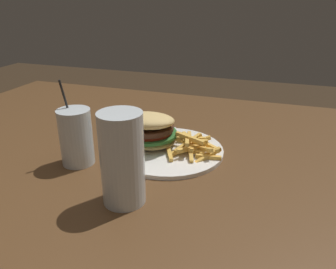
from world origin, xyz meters
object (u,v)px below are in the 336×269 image
spoon (137,127)px  juice_glass (76,138)px  beer_glass (122,162)px  meal_plate_near (157,137)px

spoon → juice_glass: bearing=59.5°
beer_glass → juice_glass: 0.20m
juice_glass → spoon: juice_glass is taller
juice_glass → spoon: size_ratio=1.34×
meal_plate_near → beer_glass: beer_glass is taller
meal_plate_near → juice_glass: juice_glass is taller
juice_glass → spoon: bearing=-101.1°
meal_plate_near → juice_glass: 0.19m
juice_glass → beer_glass: bearing=148.1°
meal_plate_near → juice_glass: bearing=37.8°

